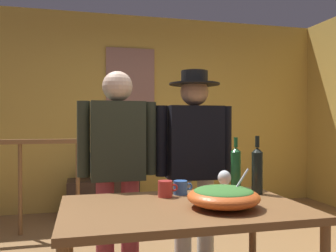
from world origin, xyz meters
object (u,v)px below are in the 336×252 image
object	(u,v)px
flat_screen_tv	(103,163)
wine_bottle_dark	(257,170)
framed_picture	(130,75)
stair_railing	(95,170)
salad_bowl	(223,196)
mug_red	(165,189)
mug_blue	(181,188)
person_standing_right	(194,156)
serving_table	(183,218)
tv_console	(103,197)
wine_glass	(224,179)
wine_bottle_green	(236,169)
person_standing_left	(118,161)

from	to	relation	value
flat_screen_tv	wine_bottle_dark	size ratio (longest dim) A/B	1.27
flat_screen_tv	framed_picture	bearing A→B (deg)	39.00
flat_screen_tv	stair_railing	bearing A→B (deg)	-102.31
salad_bowl	wine_bottle_dark	distance (m)	0.46
mug_red	mug_blue	xyz separation A→B (m)	(0.11, 0.05, -0.01)
framed_picture	person_standing_right	bearing A→B (deg)	-85.85
salad_bowl	serving_table	bearing A→B (deg)	150.45
tv_console	stair_railing	bearing A→B (deg)	-101.69
tv_console	serving_table	size ratio (longest dim) A/B	0.68
wine_glass	mug_blue	distance (m)	0.28
wine_bottle_green	mug_blue	distance (m)	0.39
tv_console	salad_bowl	size ratio (longest dim) A/B	2.31
mug_blue	salad_bowl	bearing A→B (deg)	-71.76
wine_bottle_green	wine_bottle_dark	distance (m)	0.14
tv_console	framed_picture	bearing A→B (deg)	36.22
wine_bottle_dark	person_standing_right	xyz separation A→B (m)	(-0.26, 0.51, 0.04)
mug_red	serving_table	bearing A→B (deg)	-79.17
tv_console	mug_red	world-z (taller)	mug_red
stair_railing	wine_glass	world-z (taller)	stair_railing
wine_glass	mug_red	bearing A→B (deg)	170.41
serving_table	tv_console	bearing A→B (deg)	95.74
tv_console	wine_bottle_dark	world-z (taller)	wine_bottle_dark
framed_picture	wine_glass	distance (m)	3.04
stair_railing	flat_screen_tv	bearing A→B (deg)	77.69
tv_console	wine_glass	distance (m)	2.71
stair_railing	tv_console	world-z (taller)	stair_railing
tv_console	flat_screen_tv	distance (m)	0.45
wine_bottle_green	mug_blue	xyz separation A→B (m)	(-0.38, -0.00, -0.11)
mug_red	tv_console	bearing A→B (deg)	95.27
framed_picture	mug_blue	size ratio (longest dim) A/B	6.07
stair_railing	framed_picture	bearing A→B (deg)	59.43
stair_railing	salad_bowl	distance (m)	2.34
flat_screen_tv	wine_bottle_dark	world-z (taller)	wine_bottle_dark
wine_glass	wine_bottle_dark	bearing A→B (deg)	2.61
framed_picture	stair_railing	xyz separation A→B (m)	(-0.52, -0.88, -1.19)
serving_table	mug_red	world-z (taller)	mug_red
stair_railing	wine_bottle_green	bearing A→B (deg)	-65.87
salad_bowl	wine_bottle_dark	world-z (taller)	wine_bottle_dark
wine_glass	wine_bottle_green	world-z (taller)	wine_bottle_green
serving_table	wine_glass	bearing A→B (deg)	27.84
salad_bowl	person_standing_left	size ratio (longest dim) A/B	0.25
person_standing_left	person_standing_right	distance (m)	0.58
flat_screen_tv	mug_red	xyz separation A→B (m)	(0.23, -2.48, 0.12)
wine_bottle_green	flat_screen_tv	bearing A→B (deg)	106.49
flat_screen_tv	serving_table	distance (m)	2.72
tv_console	mug_blue	size ratio (longest dim) A/B	7.26
wine_bottle_green	mug_red	world-z (taller)	wine_bottle_green
wine_bottle_green	stair_railing	bearing A→B (deg)	114.13
stair_railing	mug_blue	world-z (taller)	stair_railing
flat_screen_tv	wine_bottle_green	world-z (taller)	wine_bottle_green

